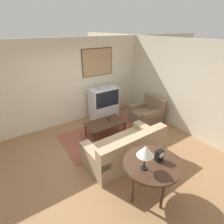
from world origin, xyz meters
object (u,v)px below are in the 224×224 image
(armchair, at_px, (147,115))
(table_lamp, at_px, (145,151))
(console_table, at_px, (152,166))
(tv, at_px, (104,103))
(couch, at_px, (125,149))
(coffee_table, at_px, (105,124))
(mantel_clock, at_px, (159,155))

(armchair, relative_size, table_lamp, 1.94)
(armchair, bearing_deg, table_lamp, -41.36)
(console_table, bearing_deg, tv, 73.86)
(armchair, bearing_deg, couch, -54.30)
(coffee_table, distance_m, table_lamp, 2.45)
(console_table, distance_m, table_lamp, 0.49)
(console_table, bearing_deg, couch, 77.28)
(couch, xyz_separation_m, mantel_clock, (-0.10, -1.10, 0.63))
(armchair, relative_size, coffee_table, 0.80)
(tv, distance_m, table_lamp, 3.52)
(couch, bearing_deg, tv, -109.65)
(mantel_clock, bearing_deg, armchair, 50.19)
(armchair, xyz_separation_m, coffee_table, (-1.57, 0.09, 0.11))
(tv, bearing_deg, armchair, -47.46)
(table_lamp, height_order, mantel_clock, table_lamp)
(couch, xyz_separation_m, table_lamp, (-0.46, -1.09, 0.89))
(tv, relative_size, coffee_table, 1.07)
(armchair, bearing_deg, coffee_table, -89.51)
(armchair, distance_m, table_lamp, 3.18)
(coffee_table, bearing_deg, tv, 61.03)
(couch, bearing_deg, coffee_table, -98.52)
(tv, relative_size, console_table, 1.17)
(couch, distance_m, console_table, 1.19)
(armchair, height_order, console_table, armchair)
(couch, bearing_deg, mantel_clock, 83.04)
(table_lamp, xyz_separation_m, mantel_clock, (0.36, -0.00, -0.25))
(armchair, height_order, mantel_clock, mantel_clock)
(armchair, xyz_separation_m, table_lamp, (-2.16, -2.16, 0.88))
(tv, distance_m, console_table, 3.38)
(armchair, height_order, table_lamp, table_lamp)
(couch, bearing_deg, table_lamp, 65.46)
(console_table, relative_size, mantel_clock, 4.66)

